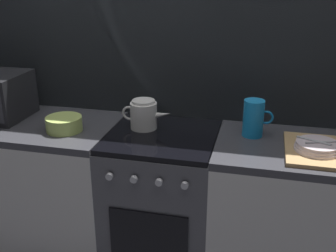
# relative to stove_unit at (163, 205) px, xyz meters

# --- Properties ---
(back_wall) EXTENTS (3.60, 0.05, 2.40)m
(back_wall) POSITION_rel_stove_unit_xyz_m (0.00, 0.32, 0.75)
(back_wall) COLOR gray
(back_wall) RESTS_ON ground_plane
(counter_left) EXTENTS (1.20, 0.60, 0.90)m
(counter_left) POSITION_rel_stove_unit_xyz_m (-0.90, 0.00, 0.00)
(counter_left) COLOR silver
(counter_left) RESTS_ON ground_plane
(stove_unit) EXTENTS (0.60, 0.63, 0.90)m
(stove_unit) POSITION_rel_stove_unit_xyz_m (0.00, 0.00, 0.00)
(stove_unit) COLOR #4C4C51
(stove_unit) RESTS_ON ground_plane
(counter_right) EXTENTS (1.20, 0.60, 0.90)m
(counter_right) POSITION_rel_stove_unit_xyz_m (0.90, 0.00, 0.00)
(counter_right) COLOR silver
(counter_right) RESTS_ON ground_plane
(kettle) EXTENTS (0.28, 0.15, 0.17)m
(kettle) POSITION_rel_stove_unit_xyz_m (-0.12, 0.06, 0.53)
(kettle) COLOR white
(kettle) RESTS_ON stove_unit
(mixing_bowl) EXTENTS (0.20, 0.20, 0.08)m
(mixing_bowl) POSITION_rel_stove_unit_xyz_m (-0.54, -0.08, 0.49)
(mixing_bowl) COLOR #B7D166
(mixing_bowl) RESTS_ON counter_left
(pitcher) EXTENTS (0.16, 0.11, 0.20)m
(pitcher) POSITION_rel_stove_unit_xyz_m (0.48, 0.09, 0.55)
(pitcher) COLOR #198CD8
(pitcher) RESTS_ON counter_right
(dish_pile) EXTENTS (0.30, 0.40, 0.07)m
(dish_pile) POSITION_rel_stove_unit_xyz_m (0.80, -0.06, 0.47)
(dish_pile) COLOR tan
(dish_pile) RESTS_ON counter_right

